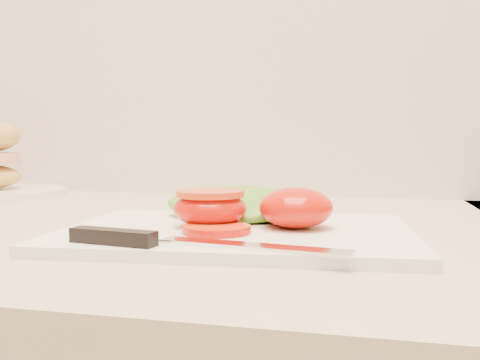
# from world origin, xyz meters

# --- Properties ---
(cutting_board) EXTENTS (0.34, 0.26, 0.01)m
(cutting_board) POSITION_xyz_m (-0.10, 1.59, 0.94)
(cutting_board) COLOR white
(cutting_board) RESTS_ON counter
(tomato_half_dome) EXTENTS (0.07, 0.07, 0.04)m
(tomato_half_dome) POSITION_xyz_m (-0.04, 1.60, 0.96)
(tomato_half_dome) COLOR red
(tomato_half_dome) RESTS_ON cutting_board
(tomato_half_cut) EXTENTS (0.07, 0.07, 0.04)m
(tomato_half_cut) POSITION_xyz_m (-0.12, 1.59, 0.96)
(tomato_half_cut) COLOR red
(tomato_half_cut) RESTS_ON cutting_board
(tomato_slice_0) EXTENTS (0.06, 0.06, 0.01)m
(tomato_slice_0) POSITION_xyz_m (-0.11, 1.56, 0.94)
(tomato_slice_0) COLOR #EC4A14
(tomato_slice_0) RESTS_ON cutting_board
(lettuce_leaf_0) EXTENTS (0.17, 0.12, 0.03)m
(lettuce_leaf_0) POSITION_xyz_m (-0.12, 1.65, 0.95)
(lettuce_leaf_0) COLOR #5A9D29
(lettuce_leaf_0) RESTS_ON cutting_board
(lettuce_leaf_1) EXTENTS (0.14, 0.13, 0.02)m
(lettuce_leaf_1) POSITION_xyz_m (-0.08, 1.66, 0.95)
(lettuce_leaf_1) COLOR #5A9D29
(lettuce_leaf_1) RESTS_ON cutting_board
(knife) EXTENTS (0.23, 0.05, 0.01)m
(knife) POSITION_xyz_m (-0.13, 1.49, 0.94)
(knife) COLOR silver
(knife) RESTS_ON cutting_board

